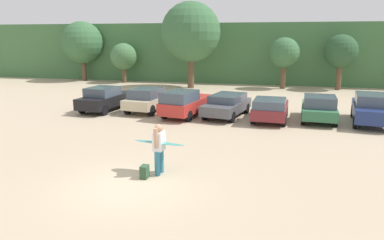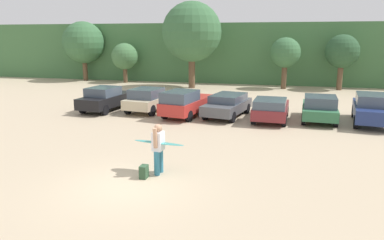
{
  "view_description": "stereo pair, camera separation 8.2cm",
  "coord_description": "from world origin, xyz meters",
  "px_view_note": "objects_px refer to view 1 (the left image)",
  "views": [
    {
      "loc": [
        4.65,
        -10.22,
        4.74
      ],
      "look_at": [
        0.71,
        5.65,
        0.99
      ],
      "focal_mm": 34.21,
      "sensor_mm": 36.0,
      "label": 1
    },
    {
      "loc": [
        4.73,
        -10.2,
        4.74
      ],
      "look_at": [
        0.71,
        5.65,
        0.99
      ],
      "focal_mm": 34.21,
      "sensor_mm": 36.0,
      "label": 2
    }
  ],
  "objects_px": {
    "backpack_dropped": "(145,172)",
    "surfboard_teal": "(159,143)",
    "parked_car_red": "(185,103)",
    "person_adult": "(159,146)",
    "parked_car_dark_gray": "(227,104)",
    "parked_car_navy": "(371,108)",
    "parked_car_maroon": "(270,108)",
    "parked_car_black": "(105,98)",
    "parked_car_forest_green": "(319,108)",
    "parked_car_champagne": "(148,99)"
  },
  "relations": [
    {
      "from": "parked_car_black",
      "to": "parked_car_forest_green",
      "type": "height_order",
      "value": "parked_car_black"
    },
    {
      "from": "person_adult",
      "to": "parked_car_forest_green",
      "type": "bearing_deg",
      "value": -117.08
    },
    {
      "from": "parked_car_champagne",
      "to": "backpack_dropped",
      "type": "bearing_deg",
      "value": -152.78
    },
    {
      "from": "parked_car_red",
      "to": "person_adult",
      "type": "height_order",
      "value": "person_adult"
    },
    {
      "from": "parked_car_red",
      "to": "parked_car_forest_green",
      "type": "relative_size",
      "value": 1.16
    },
    {
      "from": "parked_car_forest_green",
      "to": "backpack_dropped",
      "type": "bearing_deg",
      "value": 151.26
    },
    {
      "from": "parked_car_dark_gray",
      "to": "parked_car_maroon",
      "type": "height_order",
      "value": "parked_car_maroon"
    },
    {
      "from": "parked_car_black",
      "to": "person_adult",
      "type": "height_order",
      "value": "person_adult"
    },
    {
      "from": "parked_car_forest_green",
      "to": "person_adult",
      "type": "xyz_separation_m",
      "value": [
        -6.16,
        -10.03,
        0.24
      ]
    },
    {
      "from": "parked_car_forest_green",
      "to": "person_adult",
      "type": "relative_size",
      "value": 2.33
    },
    {
      "from": "parked_car_forest_green",
      "to": "surfboard_teal",
      "type": "relative_size",
      "value": 2.13
    },
    {
      "from": "parked_car_black",
      "to": "person_adult",
      "type": "xyz_separation_m",
      "value": [
        7.12,
        -9.89,
        0.22
      ]
    },
    {
      "from": "parked_car_black",
      "to": "parked_car_champagne",
      "type": "relative_size",
      "value": 1.09
    },
    {
      "from": "parked_car_champagne",
      "to": "surfboard_teal",
      "type": "distance_m",
      "value": 10.95
    },
    {
      "from": "parked_car_dark_gray",
      "to": "backpack_dropped",
      "type": "xyz_separation_m",
      "value": [
        -1.24,
        -10.52,
        -0.51
      ]
    },
    {
      "from": "parked_car_red",
      "to": "parked_car_dark_gray",
      "type": "distance_m",
      "value": 2.51
    },
    {
      "from": "parked_car_black",
      "to": "parked_car_navy",
      "type": "distance_m",
      "value": 15.98
    },
    {
      "from": "parked_car_champagne",
      "to": "parked_car_forest_green",
      "type": "distance_m",
      "value": 10.41
    },
    {
      "from": "backpack_dropped",
      "to": "surfboard_teal",
      "type": "bearing_deg",
      "value": 63.28
    },
    {
      "from": "surfboard_teal",
      "to": "parked_car_dark_gray",
      "type": "bearing_deg",
      "value": -87.9
    },
    {
      "from": "parked_car_dark_gray",
      "to": "backpack_dropped",
      "type": "bearing_deg",
      "value": -175.68
    },
    {
      "from": "parked_car_maroon",
      "to": "backpack_dropped",
      "type": "height_order",
      "value": "parked_car_maroon"
    },
    {
      "from": "parked_car_navy",
      "to": "backpack_dropped",
      "type": "xyz_separation_m",
      "value": [
        -9.22,
        -10.53,
        -0.65
      ]
    },
    {
      "from": "person_adult",
      "to": "surfboard_teal",
      "type": "height_order",
      "value": "person_adult"
    },
    {
      "from": "parked_car_red",
      "to": "parked_car_navy",
      "type": "xyz_separation_m",
      "value": [
        10.43,
        0.56,
        0.04
      ]
    },
    {
      "from": "parked_car_dark_gray",
      "to": "parked_car_maroon",
      "type": "xyz_separation_m",
      "value": [
        2.59,
        -0.62,
        -0.0
      ]
    },
    {
      "from": "person_adult",
      "to": "parked_car_black",
      "type": "bearing_deg",
      "value": -49.77
    },
    {
      "from": "parked_car_dark_gray",
      "to": "parked_car_forest_green",
      "type": "distance_m",
      "value": 5.28
    },
    {
      "from": "parked_car_black",
      "to": "backpack_dropped",
      "type": "bearing_deg",
      "value": -141.22
    },
    {
      "from": "parked_car_maroon",
      "to": "backpack_dropped",
      "type": "bearing_deg",
      "value": 161.32
    },
    {
      "from": "parked_car_black",
      "to": "backpack_dropped",
      "type": "distance_m",
      "value": 12.44
    },
    {
      "from": "person_adult",
      "to": "parked_car_dark_gray",
      "type": "bearing_deg",
      "value": -90.57
    },
    {
      "from": "parked_car_maroon",
      "to": "surfboard_teal",
      "type": "bearing_deg",
      "value": 161.73
    },
    {
      "from": "parked_car_dark_gray",
      "to": "person_adult",
      "type": "bearing_deg",
      "value": -174.03
    },
    {
      "from": "parked_car_champagne",
      "to": "parked_car_maroon",
      "type": "relative_size",
      "value": 1.0
    },
    {
      "from": "parked_car_champagne",
      "to": "parked_car_navy",
      "type": "relative_size",
      "value": 0.88
    },
    {
      "from": "parked_car_maroon",
      "to": "parked_car_dark_gray",
      "type": "bearing_deg",
      "value": 78.9
    },
    {
      "from": "parked_car_maroon",
      "to": "surfboard_teal",
      "type": "xyz_separation_m",
      "value": [
        -3.5,
        -9.25,
        0.36
      ]
    },
    {
      "from": "parked_car_red",
      "to": "surfboard_teal",
      "type": "bearing_deg",
      "value": -160.26
    },
    {
      "from": "backpack_dropped",
      "to": "parked_car_black",
      "type": "bearing_deg",
      "value": 122.98
    },
    {
      "from": "parked_car_black",
      "to": "backpack_dropped",
      "type": "relative_size",
      "value": 10.0
    },
    {
      "from": "parked_car_dark_gray",
      "to": "surfboard_teal",
      "type": "xyz_separation_m",
      "value": [
        -0.91,
        -9.87,
        0.36
      ]
    },
    {
      "from": "parked_car_forest_green",
      "to": "parked_car_navy",
      "type": "bearing_deg",
      "value": -87.88
    },
    {
      "from": "parked_car_maroon",
      "to": "parked_car_forest_green",
      "type": "bearing_deg",
      "value": -73.7
    },
    {
      "from": "parked_car_black",
      "to": "parked_car_maroon",
      "type": "bearing_deg",
      "value": -87.04
    },
    {
      "from": "parked_car_black",
      "to": "parked_car_maroon",
      "type": "relative_size",
      "value": 1.09
    },
    {
      "from": "parked_car_forest_green",
      "to": "parked_car_navy",
      "type": "xyz_separation_m",
      "value": [
        2.7,
        -0.04,
        0.1
      ]
    },
    {
      "from": "surfboard_teal",
      "to": "backpack_dropped",
      "type": "bearing_deg",
      "value": 70.65
    },
    {
      "from": "parked_car_champagne",
      "to": "person_adult",
      "type": "relative_size",
      "value": 2.29
    },
    {
      "from": "parked_car_red",
      "to": "parked_car_dark_gray",
      "type": "relative_size",
      "value": 1.07
    }
  ]
}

